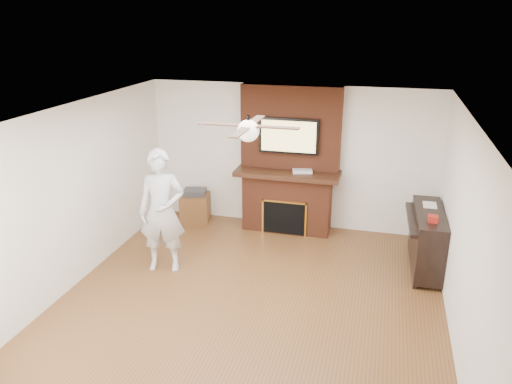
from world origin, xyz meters
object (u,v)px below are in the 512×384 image
(fireplace, at_px, (288,174))
(piano, at_px, (427,238))
(side_table, at_px, (195,206))
(person, at_px, (162,211))

(fireplace, height_order, piano, fireplace)
(side_table, distance_m, piano, 4.10)
(fireplace, relative_size, side_table, 4.15)
(fireplace, height_order, side_table, fireplace)
(side_table, xyz_separation_m, piano, (3.99, -0.89, 0.22))
(fireplace, height_order, person, fireplace)
(fireplace, relative_size, person, 1.37)
(fireplace, distance_m, person, 2.43)
(person, xyz_separation_m, piano, (3.75, 0.98, -0.43))
(piano, bearing_deg, person, -167.10)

